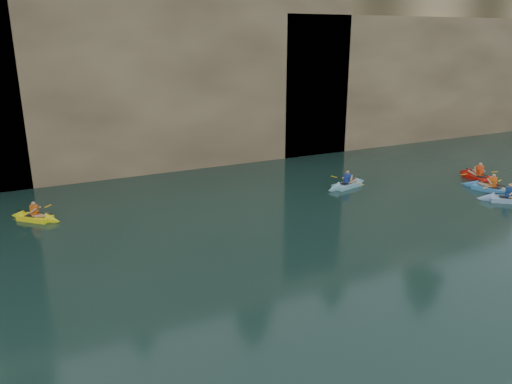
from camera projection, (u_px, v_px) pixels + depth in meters
name	position (u px, v px, depth m)	size (l,w,h in m)	color
ground	(398.00, 378.00, 12.26)	(160.00, 160.00, 0.00)	black
cliff	(120.00, 66.00, 36.09)	(70.00, 16.00, 12.00)	tan
cliff_slab_center	(178.00, 76.00, 30.71)	(24.00, 2.40, 11.40)	tan
cliff_slab_east	(421.00, 78.00, 39.47)	(26.00, 2.40, 9.84)	tan
sea_cave_center	(85.00, 153.00, 28.82)	(3.50, 1.00, 3.20)	black
sea_cave_east	(294.00, 124.00, 34.60)	(5.00, 1.00, 4.50)	black
kayaker_ltblue_near	(508.00, 199.00, 25.30)	(2.84, 2.46, 1.20)	#88B4E4
kayaker_red_far	(479.00, 178.00, 29.12)	(2.51, 3.61, 1.30)	red
kayaker_yellow	(35.00, 217.00, 22.77)	(2.42, 2.38, 1.11)	#FDFB15
kayaker_ltblue_mid	(347.00, 185.00, 27.76)	(3.18, 2.29, 1.18)	#81C3D8
kayaker_blue_east	(492.00, 189.00, 27.02)	(2.30, 3.48, 1.21)	#4395E4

